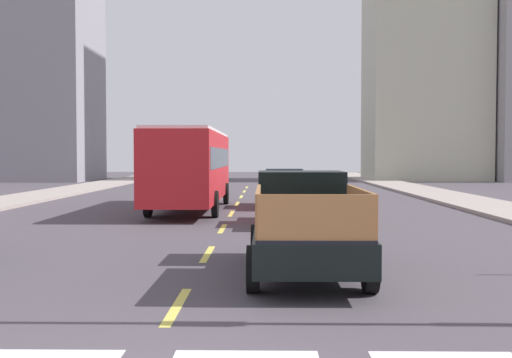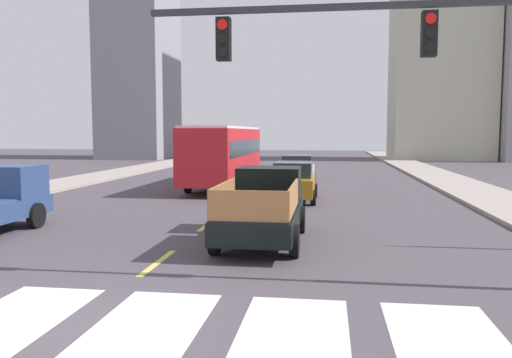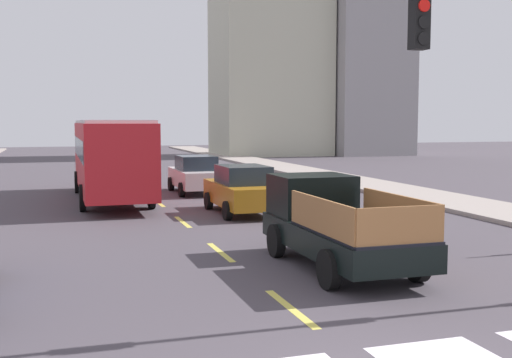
% 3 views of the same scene
% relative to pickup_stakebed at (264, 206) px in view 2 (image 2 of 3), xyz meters
% --- Properties ---
extents(ground_plane, '(160.00, 160.00, 0.00)m').
position_rel_pickup_stakebed_xyz_m(ground_plane, '(-2.13, -6.94, -0.94)').
color(ground_plane, '#494249').
extents(sidewalk_right, '(3.24, 110.00, 0.15)m').
position_rel_pickup_stakebed_xyz_m(sidewalk_right, '(9.05, 11.06, -0.86)').
color(sidewalk_right, '#9F928A').
rests_on(sidewalk_right, ground).
extents(sidewalk_left, '(3.24, 110.00, 0.15)m').
position_rel_pickup_stakebed_xyz_m(sidewalk_left, '(-13.31, 11.06, -0.86)').
color(sidewalk_left, '#9F928A').
rests_on(sidewalk_left, ground).
extents(crosswalk_stripe_3, '(1.67, 3.67, 0.01)m').
position_rel_pickup_stakebed_xyz_m(crosswalk_stripe_3, '(-3.26, -6.94, -0.93)').
color(crosswalk_stripe_3, silver).
rests_on(crosswalk_stripe_3, ground).
extents(crosswalk_stripe_4, '(1.67, 3.67, 0.01)m').
position_rel_pickup_stakebed_xyz_m(crosswalk_stripe_4, '(-1.00, -6.94, -0.93)').
color(crosswalk_stripe_4, silver).
rests_on(crosswalk_stripe_4, ground).
extents(crosswalk_stripe_5, '(1.67, 3.67, 0.01)m').
position_rel_pickup_stakebed_xyz_m(crosswalk_stripe_5, '(1.27, -6.94, -0.93)').
color(crosswalk_stripe_5, silver).
rests_on(crosswalk_stripe_5, ground).
extents(crosswalk_stripe_6, '(1.67, 3.67, 0.01)m').
position_rel_pickup_stakebed_xyz_m(crosswalk_stripe_6, '(3.54, -6.94, -0.93)').
color(crosswalk_stripe_6, silver).
rests_on(crosswalk_stripe_6, ground).
extents(lane_dash_0, '(0.16, 2.40, 0.01)m').
position_rel_pickup_stakebed_xyz_m(lane_dash_0, '(-2.13, -2.94, -0.93)').
color(lane_dash_0, '#D5C751').
rests_on(lane_dash_0, ground).
extents(lane_dash_1, '(0.16, 2.40, 0.01)m').
position_rel_pickup_stakebed_xyz_m(lane_dash_1, '(-2.13, 2.06, -0.93)').
color(lane_dash_1, '#D5C751').
rests_on(lane_dash_1, ground).
extents(lane_dash_2, '(0.16, 2.40, 0.01)m').
position_rel_pickup_stakebed_xyz_m(lane_dash_2, '(-2.13, 7.06, -0.93)').
color(lane_dash_2, '#D5C751').
rests_on(lane_dash_2, ground).
extents(lane_dash_3, '(0.16, 2.40, 0.01)m').
position_rel_pickup_stakebed_xyz_m(lane_dash_3, '(-2.13, 12.06, -0.93)').
color(lane_dash_3, '#D5C751').
rests_on(lane_dash_3, ground).
extents(lane_dash_4, '(0.16, 2.40, 0.01)m').
position_rel_pickup_stakebed_xyz_m(lane_dash_4, '(-2.13, 17.06, -0.93)').
color(lane_dash_4, '#D5C751').
rests_on(lane_dash_4, ground).
extents(lane_dash_5, '(0.16, 2.40, 0.01)m').
position_rel_pickup_stakebed_xyz_m(lane_dash_5, '(-2.13, 22.06, -0.93)').
color(lane_dash_5, '#D5C751').
rests_on(lane_dash_5, ground).
extents(lane_dash_6, '(0.16, 2.40, 0.01)m').
position_rel_pickup_stakebed_xyz_m(lane_dash_6, '(-2.13, 27.06, -0.93)').
color(lane_dash_6, '#D5C751').
rests_on(lane_dash_6, ground).
extents(lane_dash_7, '(0.16, 2.40, 0.01)m').
position_rel_pickup_stakebed_xyz_m(lane_dash_7, '(-2.13, 32.06, -0.93)').
color(lane_dash_7, '#D5C751').
rests_on(lane_dash_7, ground).
extents(pickup_stakebed, '(2.18, 5.20, 1.96)m').
position_rel_pickup_stakebed_xyz_m(pickup_stakebed, '(0.00, 0.00, 0.00)').
color(pickup_stakebed, black).
rests_on(pickup_stakebed, ground).
extents(city_bus, '(2.72, 10.80, 3.32)m').
position_rel_pickup_stakebed_xyz_m(city_bus, '(-3.89, 13.52, 1.02)').
color(city_bus, red).
rests_on(city_bus, ground).
extents(sedan_mid, '(2.02, 4.40, 1.72)m').
position_rel_pickup_stakebed_xyz_m(sedan_mid, '(0.04, 15.16, -0.08)').
color(sedan_mid, silver).
rests_on(sedan_mid, ground).
extents(sedan_near_left, '(2.02, 4.40, 1.72)m').
position_rel_pickup_stakebed_xyz_m(sedan_near_left, '(0.27, 8.33, -0.08)').
color(sedan_near_left, '#A76916').
rests_on(sedan_near_left, ground).
extents(traffic_signal_gantry, '(9.93, 0.27, 6.00)m').
position_rel_pickup_stakebed_xyz_m(traffic_signal_gantry, '(4.81, -3.98, 3.30)').
color(traffic_signal_gantry, '#2D2D33').
rests_on(traffic_signal_gantry, ground).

